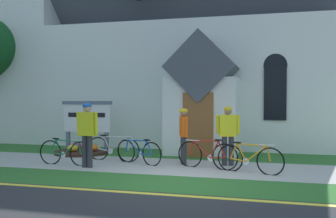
{
  "coord_description": "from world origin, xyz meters",
  "views": [
    {
      "loc": [
        2.09,
        -8.74,
        1.94
      ],
      "look_at": [
        -1.27,
        3.84,
        1.56
      ],
      "focal_mm": 42.14,
      "sensor_mm": 36.0,
      "label": 1
    }
  ],
  "objects_px": {
    "cyclist_in_red_jersey": "(87,129)",
    "cyclist_in_yellow_jersey": "(228,131)",
    "cyclist_in_green_jersey": "(183,132)",
    "bicycle_yellow": "(139,152)",
    "roadside_conifer": "(335,33)",
    "bicycle_silver": "(65,152)",
    "bicycle_red": "(249,159)",
    "bicycle_black": "(113,148)",
    "bicycle_blue": "(207,155)",
    "church_sign": "(87,119)"
  },
  "relations": [
    {
      "from": "cyclist_in_red_jersey",
      "to": "cyclist_in_yellow_jersey",
      "type": "xyz_separation_m",
      "value": [
        3.71,
        1.32,
        -0.08
      ]
    },
    {
      "from": "cyclist_in_green_jersey",
      "to": "bicycle_yellow",
      "type": "bearing_deg",
      "value": -164.59
    },
    {
      "from": "cyclist_in_red_jersey",
      "to": "roadside_conifer",
      "type": "bearing_deg",
      "value": 50.04
    },
    {
      "from": "cyclist_in_yellow_jersey",
      "to": "bicycle_silver",
      "type": "bearing_deg",
      "value": -166.39
    },
    {
      "from": "cyclist_in_red_jersey",
      "to": "cyclist_in_yellow_jersey",
      "type": "bearing_deg",
      "value": 19.54
    },
    {
      "from": "bicycle_red",
      "to": "cyclist_in_yellow_jersey",
      "type": "bearing_deg",
      "value": 124.64
    },
    {
      "from": "bicycle_black",
      "to": "bicycle_red",
      "type": "xyz_separation_m",
      "value": [
        4.15,
        -0.93,
        -0.0
      ]
    },
    {
      "from": "bicycle_blue",
      "to": "roadside_conifer",
      "type": "height_order",
      "value": "roadside_conifer"
    },
    {
      "from": "roadside_conifer",
      "to": "bicycle_blue",
      "type": "bearing_deg",
      "value": -117.64
    },
    {
      "from": "bicycle_yellow",
      "to": "cyclist_in_red_jersey",
      "type": "height_order",
      "value": "cyclist_in_red_jersey"
    },
    {
      "from": "bicycle_silver",
      "to": "cyclist_in_red_jersey",
      "type": "relative_size",
      "value": 0.95
    },
    {
      "from": "bicycle_black",
      "to": "bicycle_red",
      "type": "height_order",
      "value": "bicycle_red"
    },
    {
      "from": "cyclist_in_yellow_jersey",
      "to": "cyclist_in_green_jersey",
      "type": "xyz_separation_m",
      "value": [
        -1.28,
        -0.04,
        -0.05
      ]
    },
    {
      "from": "bicycle_red",
      "to": "bicycle_silver",
      "type": "xyz_separation_m",
      "value": [
        -5.17,
        -0.14,
        -0.0
      ]
    },
    {
      "from": "bicycle_black",
      "to": "cyclist_in_green_jersey",
      "type": "height_order",
      "value": "cyclist_in_green_jersey"
    },
    {
      "from": "bicycle_red",
      "to": "cyclist_in_green_jersey",
      "type": "bearing_deg",
      "value": 154.77
    },
    {
      "from": "bicycle_blue",
      "to": "cyclist_in_yellow_jersey",
      "type": "relative_size",
      "value": 1.02
    },
    {
      "from": "roadside_conifer",
      "to": "bicycle_yellow",
      "type": "bearing_deg",
      "value": -128.29
    },
    {
      "from": "bicycle_silver",
      "to": "bicycle_black",
      "type": "bearing_deg",
      "value": 46.39
    },
    {
      "from": "cyclist_in_yellow_jersey",
      "to": "roadside_conifer",
      "type": "distance_m",
      "value": 9.46
    },
    {
      "from": "church_sign",
      "to": "bicycle_black",
      "type": "distance_m",
      "value": 2.41
    },
    {
      "from": "bicycle_yellow",
      "to": "cyclist_in_yellow_jersey",
      "type": "height_order",
      "value": "cyclist_in_yellow_jersey"
    },
    {
      "from": "roadside_conifer",
      "to": "cyclist_in_green_jersey",
      "type": "bearing_deg",
      "value": -123.55
    },
    {
      "from": "cyclist_in_yellow_jersey",
      "to": "church_sign",
      "type": "bearing_deg",
      "value": 163.34
    },
    {
      "from": "bicycle_yellow",
      "to": "cyclist_in_red_jersey",
      "type": "relative_size",
      "value": 0.88
    },
    {
      "from": "bicycle_blue",
      "to": "bicycle_red",
      "type": "relative_size",
      "value": 1.0
    },
    {
      "from": "roadside_conifer",
      "to": "church_sign",
      "type": "bearing_deg",
      "value": -145.49
    },
    {
      "from": "bicycle_yellow",
      "to": "bicycle_silver",
      "type": "height_order",
      "value": "bicycle_silver"
    },
    {
      "from": "bicycle_yellow",
      "to": "bicycle_black",
      "type": "bearing_deg",
      "value": 159.46
    },
    {
      "from": "bicycle_blue",
      "to": "cyclist_in_green_jersey",
      "type": "bearing_deg",
      "value": 144.74
    },
    {
      "from": "church_sign",
      "to": "bicycle_silver",
      "type": "xyz_separation_m",
      "value": [
        0.63,
        -2.63,
        -0.82
      ]
    },
    {
      "from": "church_sign",
      "to": "cyclist_in_yellow_jersey",
      "type": "distance_m",
      "value": 5.37
    },
    {
      "from": "bicycle_blue",
      "to": "bicycle_red",
      "type": "distance_m",
      "value": 1.2
    },
    {
      "from": "bicycle_blue",
      "to": "cyclist_in_red_jersey",
      "type": "distance_m",
      "value": 3.37
    },
    {
      "from": "bicycle_black",
      "to": "bicycle_yellow",
      "type": "distance_m",
      "value": 1.03
    },
    {
      "from": "bicycle_black",
      "to": "roadside_conifer",
      "type": "relative_size",
      "value": 0.23
    },
    {
      "from": "bicycle_blue",
      "to": "cyclist_in_green_jersey",
      "type": "distance_m",
      "value": 1.12
    },
    {
      "from": "cyclist_in_yellow_jersey",
      "to": "cyclist_in_green_jersey",
      "type": "bearing_deg",
      "value": -178.22
    },
    {
      "from": "bicycle_black",
      "to": "bicycle_blue",
      "type": "bearing_deg",
      "value": -10.8
    },
    {
      "from": "bicycle_red",
      "to": "bicycle_silver",
      "type": "relative_size",
      "value": 1.01
    },
    {
      "from": "church_sign",
      "to": "cyclist_in_green_jersey",
      "type": "relative_size",
      "value": 1.16
    },
    {
      "from": "bicycle_silver",
      "to": "cyclist_in_yellow_jersey",
      "type": "relative_size",
      "value": 1.01
    },
    {
      "from": "bicycle_black",
      "to": "bicycle_yellow",
      "type": "bearing_deg",
      "value": -20.54
    },
    {
      "from": "cyclist_in_red_jersey",
      "to": "roadside_conifer",
      "type": "distance_m",
      "value": 12.39
    },
    {
      "from": "bicycle_black",
      "to": "bicycle_blue",
      "type": "height_order",
      "value": "bicycle_blue"
    },
    {
      "from": "bicycle_black",
      "to": "cyclist_in_red_jersey",
      "type": "height_order",
      "value": "cyclist_in_red_jersey"
    },
    {
      "from": "bicycle_yellow",
      "to": "bicycle_silver",
      "type": "distance_m",
      "value": 2.1
    },
    {
      "from": "cyclist_in_green_jersey",
      "to": "cyclist_in_yellow_jersey",
      "type": "bearing_deg",
      "value": 1.78
    },
    {
      "from": "cyclist_in_red_jersey",
      "to": "roadside_conifer",
      "type": "relative_size",
      "value": 0.24
    },
    {
      "from": "bicycle_blue",
      "to": "roadside_conifer",
      "type": "distance_m",
      "value": 10.4
    }
  ]
}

